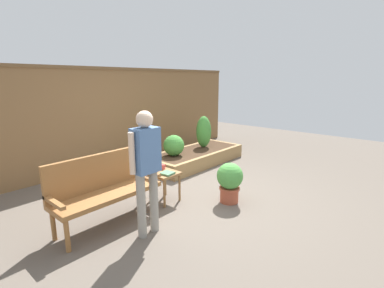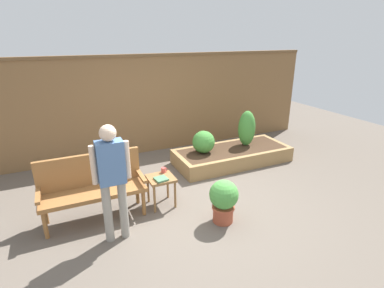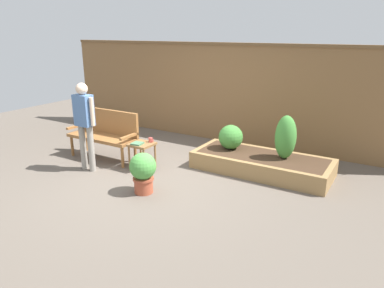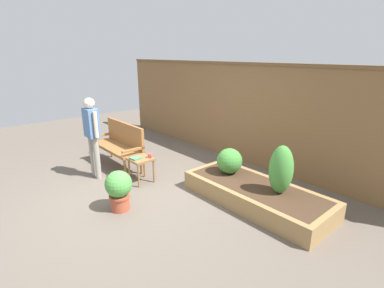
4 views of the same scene
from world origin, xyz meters
name	(u,v)px [view 2 (image 2 of 4)]	position (x,y,z in m)	size (l,w,h in m)	color
ground_plane	(191,207)	(0.00, 0.00, 0.00)	(14.00, 14.00, 0.00)	#60564C
fence_back	(141,105)	(0.00, 2.60, 1.09)	(8.40, 0.14, 2.16)	brown
garden_bench	(92,183)	(-1.38, 0.37, 0.54)	(1.44, 0.48, 0.94)	#936033
side_table	(161,182)	(-0.39, 0.26, 0.40)	(0.40, 0.40, 0.48)	olive
cup_on_table	(164,170)	(-0.29, 0.40, 0.52)	(0.11, 0.07, 0.08)	#CC4C47
book_on_table	(161,179)	(-0.41, 0.17, 0.49)	(0.18, 0.19, 0.03)	#4C7A56
potted_boxwood	(224,199)	(0.27, -0.54, 0.36)	(0.41, 0.41, 0.64)	#A84C33
raised_planter_bed	(232,155)	(1.51, 1.23, 0.15)	(2.40, 1.00, 0.30)	#997547
shrub_near_bench	(204,142)	(0.87, 1.29, 0.52)	(0.45, 0.45, 0.45)	brown
shrub_far_corner	(247,128)	(1.89, 1.29, 0.68)	(0.36, 0.36, 0.75)	brown
person_by_bench	(112,174)	(-1.18, -0.29, 0.93)	(0.47, 0.20, 1.56)	gray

